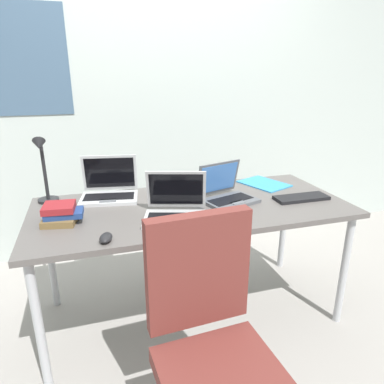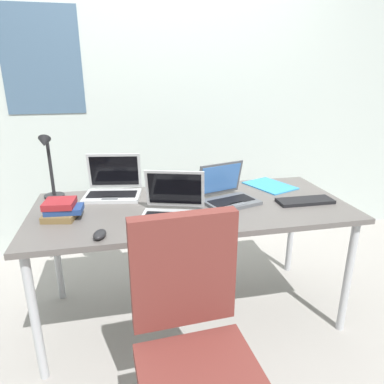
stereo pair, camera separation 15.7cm
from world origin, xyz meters
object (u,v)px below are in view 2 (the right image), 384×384
(computer_mouse, at_px, (100,234))
(book_stack, at_px, (61,210))
(external_keyboard, at_px, (305,201))
(cell_phone, at_px, (166,198))
(office_chair, at_px, (196,370))
(laptop_center, at_px, (173,209))
(laptop_by_keyboard, at_px, (113,188))
(desk_lamp, at_px, (49,168))
(paper_folder_near_mouse, at_px, (270,186))
(laptop_front_left, at_px, (228,195))

(computer_mouse, bearing_deg, book_stack, 140.25)
(external_keyboard, relative_size, computer_mouse, 3.44)
(cell_phone, distance_m, office_chair, 1.03)
(laptop_center, distance_m, laptop_by_keyboard, 0.52)
(desk_lamp, relative_size, book_stack, 1.89)
(paper_folder_near_mouse, relative_size, office_chair, 0.32)
(laptop_by_keyboard, height_order, cell_phone, laptop_by_keyboard)
(computer_mouse, relative_size, paper_folder_near_mouse, 0.31)
(external_keyboard, bearing_deg, office_chair, -137.74)
(laptop_front_left, xyz_separation_m, external_keyboard, (0.44, -0.11, -0.04))
(laptop_center, height_order, cell_phone, laptop_center)
(book_stack, distance_m, paper_folder_near_mouse, 1.33)
(laptop_by_keyboard, relative_size, office_chair, 0.39)
(external_keyboard, xyz_separation_m, office_chair, (-0.83, -0.73, -0.35))
(desk_lamp, distance_m, office_chair, 1.39)
(book_stack, bearing_deg, laptop_by_keyboard, 49.50)
(laptop_front_left, distance_m, laptop_by_keyboard, 0.71)
(computer_mouse, bearing_deg, office_chair, -41.81)
(desk_lamp, bearing_deg, laptop_front_left, -14.69)
(cell_phone, bearing_deg, laptop_front_left, -62.44)
(laptop_by_keyboard, height_order, computer_mouse, laptop_by_keyboard)
(laptop_center, xyz_separation_m, computer_mouse, (-0.37, -0.17, -0.03))
(laptop_by_keyboard, bearing_deg, cell_phone, -23.13)
(desk_lamp, distance_m, external_keyboard, 1.52)
(laptop_center, xyz_separation_m, office_chair, (-0.03, -0.68, -0.39))
(laptop_center, relative_size, computer_mouse, 4.05)
(desk_lamp, distance_m, book_stack, 0.36)
(laptop_front_left, height_order, external_keyboard, laptop_front_left)
(laptop_center, xyz_separation_m, paper_folder_near_mouse, (0.73, 0.39, -0.04))
(laptop_by_keyboard, height_order, book_stack, laptop_by_keyboard)
(laptop_front_left, height_order, laptop_by_keyboard, laptop_by_keyboard)
(office_chair, bearing_deg, laptop_by_keyboard, 104.21)
(laptop_center, distance_m, office_chair, 0.78)
(desk_lamp, height_order, external_keyboard, desk_lamp)
(desk_lamp, relative_size, computer_mouse, 4.17)
(external_keyboard, height_order, book_stack, book_stack)
(office_chair, bearing_deg, computer_mouse, 123.67)
(laptop_front_left, distance_m, office_chair, 1.00)
(computer_mouse, xyz_separation_m, paper_folder_near_mouse, (1.10, 0.56, -0.01))
(desk_lamp, height_order, paper_folder_near_mouse, desk_lamp)
(paper_folder_near_mouse, bearing_deg, desk_lamp, 178.41)
(paper_folder_near_mouse, bearing_deg, laptop_front_left, -148.42)
(laptop_center, distance_m, external_keyboard, 0.80)
(desk_lamp, xyz_separation_m, laptop_by_keyboard, (0.36, -0.01, -0.15))
(computer_mouse, height_order, paper_folder_near_mouse, computer_mouse)
(paper_folder_near_mouse, bearing_deg, cell_phone, -171.91)
(laptop_front_left, xyz_separation_m, paper_folder_near_mouse, (0.37, 0.23, -0.04))
(laptop_by_keyboard, bearing_deg, external_keyboard, -18.44)
(computer_mouse, xyz_separation_m, book_stack, (-0.20, 0.28, 0.03))
(cell_phone, relative_size, office_chair, 0.14)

